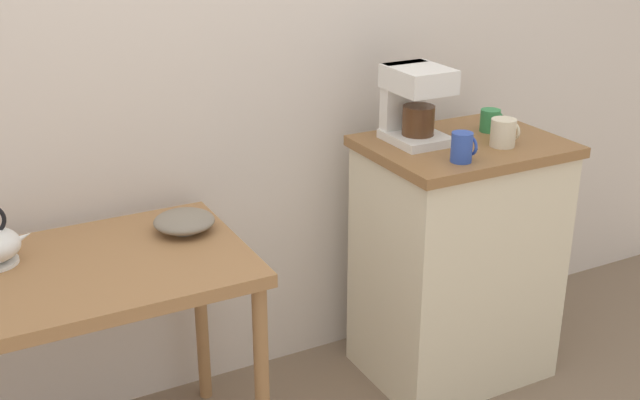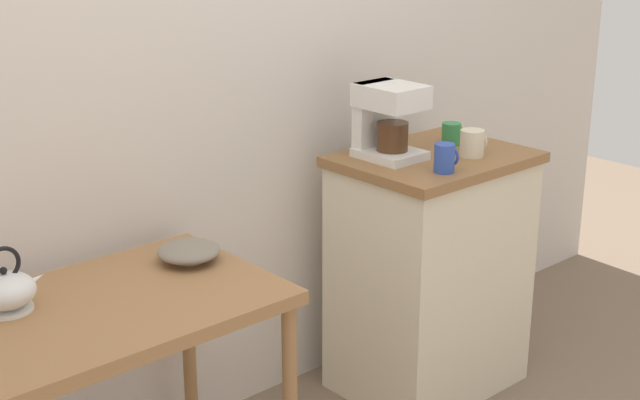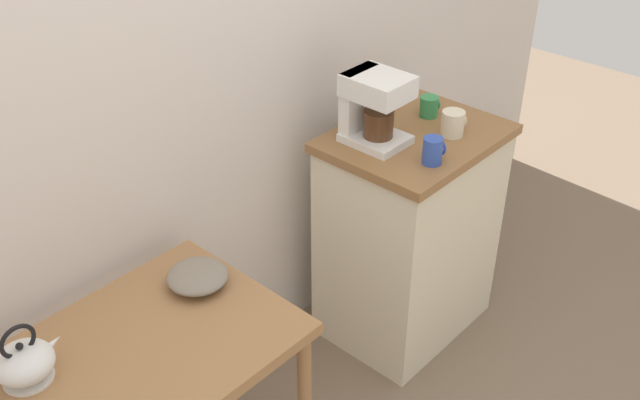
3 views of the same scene
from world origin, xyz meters
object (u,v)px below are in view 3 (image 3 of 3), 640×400
object	(u,v)px
teakettle	(25,362)
mug_blue	(433,150)
mug_small_cream	(453,123)
bowl_stoneware	(198,276)
coffee_maker	(372,105)
mug_tall_green	(429,106)

from	to	relation	value
teakettle	mug_blue	size ratio (longest dim) A/B	1.99
mug_small_cream	teakettle	bearing A→B (deg)	172.14
bowl_stoneware	coffee_maker	bearing A→B (deg)	0.25
mug_tall_green	mug_small_cream	xyz separation A→B (m)	(-0.07, -0.16, 0.01)
bowl_stoneware	mug_small_cream	world-z (taller)	mug_small_cream
bowl_stoneware	mug_tall_green	distance (m)	1.15
coffee_maker	mug_blue	bearing A→B (deg)	-86.68
mug_small_cream	mug_tall_green	bearing A→B (deg)	65.50
mug_blue	teakettle	bearing A→B (deg)	168.30
teakettle	bowl_stoneware	bearing A→B (deg)	-3.41
coffee_maker	mug_blue	size ratio (longest dim) A/B	2.70
bowl_stoneware	mug_tall_green	xyz separation A→B (m)	(1.14, -0.04, 0.18)
teakettle	mug_small_cream	world-z (taller)	mug_small_cream
coffee_maker	mug_blue	world-z (taller)	coffee_maker
bowl_stoneware	mug_blue	world-z (taller)	mug_blue
mug_tall_green	mug_small_cream	distance (m)	0.17
coffee_maker	mug_small_cream	xyz separation A→B (m)	(0.24, -0.19, -0.09)
coffee_maker	mug_blue	distance (m)	0.28
mug_tall_green	mug_blue	distance (m)	0.37
mug_small_cream	mug_blue	distance (m)	0.23
bowl_stoneware	mug_blue	size ratio (longest dim) A/B	1.94
bowl_stoneware	mug_blue	distance (m)	0.90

